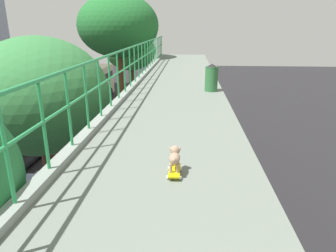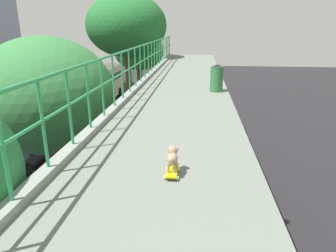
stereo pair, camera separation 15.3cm
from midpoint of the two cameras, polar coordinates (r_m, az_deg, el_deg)
The scene contains 11 objects.
overpass_deck at distance 3.83m, azimuth -4.20°, elevation -15.28°, with size 2.96×37.93×0.38m.
green_railing at distance 4.04m, azimuth -25.10°, elevation -7.33°, with size 0.20×36.03×1.31m.
car_red_taxi_fifth at distance 14.61m, azimuth -23.21°, elevation -12.04°, with size 1.95×3.93×1.52m.
car_black_sixth at distance 19.46m, azimuth -26.69°, elevation -4.69°, with size 2.00×4.43×1.56m.
city_bus at distance 32.15m, azimuth -14.70°, elevation 7.38°, with size 2.59×11.07×3.48m.
roadside_tree_mid at distance 10.00m, azimuth -23.10°, elevation 4.91°, with size 4.10×4.10×7.41m.
roadside_tree_far at distance 20.11m, azimuth -9.50°, elevation 17.91°, with size 5.00×5.00×9.61m.
roadside_tree_farthest at distance 24.34m, azimuth -7.19°, elevation 13.61°, with size 3.85×3.85×7.28m.
toy_skateboard at distance 4.16m, azimuth 0.15°, elevation -8.37°, with size 0.20×0.42×0.08m.
small_dog at distance 4.12m, azimuth 0.20°, elevation -5.66°, with size 0.15×0.38×0.29m.
litter_bin at distance 9.53m, azimuth 7.67°, elevation 9.00°, with size 0.40×0.40×0.83m.
Camera 1 is at (1.59, -3.17, 7.65)m, focal length 32.61 mm.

